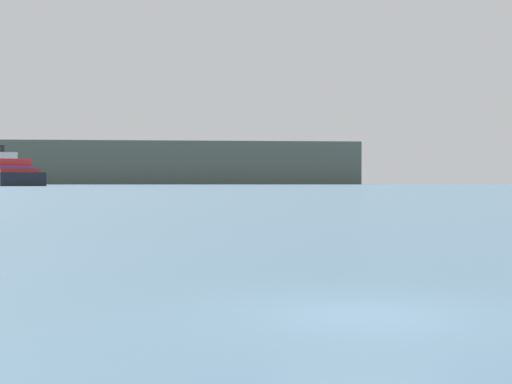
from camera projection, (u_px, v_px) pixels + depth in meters
name	position (u px, v px, depth m)	size (l,w,h in m)	color
ground_plane	(364.00, 315.00, 13.21)	(4000.00, 4000.00, 0.00)	#476B84
cargo_ship	(9.00, 176.00, 582.38)	(106.09, 208.27, 33.39)	black
distant_headland	(102.00, 165.00, 1101.69)	(662.24, 346.77, 52.64)	#4C564C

